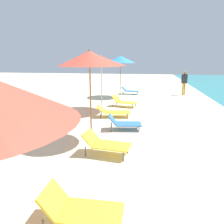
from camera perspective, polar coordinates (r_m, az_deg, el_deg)
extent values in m
cube|color=yellow|center=(3.80, -5.50, -25.06)|extent=(1.01, 0.62, 0.04)
cube|color=yellow|center=(3.86, -15.40, -21.27)|extent=(0.30, 0.61, 0.37)
cylinder|color=#59595E|center=(4.01, 1.66, -24.67)|extent=(0.04, 0.04, 0.18)
cylinder|color=#59595E|center=(4.25, -14.57, -22.58)|extent=(0.04, 0.04, 0.18)
cylinder|color=olive|center=(6.84, -5.69, 2.03)|extent=(0.05, 0.05, 2.38)
cone|color=#E54C38|center=(6.69, -5.99, 13.96)|extent=(1.92, 1.92, 0.45)
sphere|color=olive|center=(6.70, -6.04, 16.14)|extent=(0.06, 0.06, 0.06)
cube|color=blue|center=(8.07, 4.42, -3.17)|extent=(1.01, 0.72, 0.04)
cube|color=blue|center=(8.00, 0.17, -1.96)|extent=(0.37, 0.63, 0.34)
cylinder|color=#59595E|center=(8.37, 6.84, -3.47)|extent=(0.04, 0.04, 0.20)
cylinder|color=#59595E|center=(7.90, 7.18, -4.55)|extent=(0.04, 0.04, 0.20)
cylinder|color=#59595E|center=(8.33, -0.18, -3.46)|extent=(0.04, 0.04, 0.20)
cylinder|color=#59595E|center=(7.86, -0.26, -4.54)|extent=(0.04, 0.04, 0.20)
cube|color=yellow|center=(5.92, 0.00, -8.90)|extent=(1.05, 0.74, 0.04)
cube|color=yellow|center=(6.06, -5.72, -6.69)|extent=(0.40, 0.65, 0.33)
cylinder|color=#59595E|center=(6.12, 4.22, -9.74)|extent=(0.04, 0.04, 0.27)
cylinder|color=#59595E|center=(5.67, 3.02, -11.75)|extent=(0.04, 0.04, 0.27)
cylinder|color=#59595E|center=(6.42, -5.15, -8.61)|extent=(0.04, 0.04, 0.27)
cylinder|color=#59595E|center=(5.99, -7.04, -10.39)|extent=(0.04, 0.04, 0.27)
cylinder|color=silver|center=(10.86, -2.76, 6.22)|extent=(0.05, 0.05, 2.27)
cone|color=#E54C38|center=(10.76, -2.84, 13.38)|extent=(2.42, 2.42, 0.44)
sphere|color=silver|center=(10.76, -2.86, 14.70)|extent=(0.06, 0.06, 0.06)
cube|color=yellow|center=(11.89, 4.00, 2.54)|extent=(1.15, 0.85, 0.04)
cube|color=yellow|center=(12.08, 1.06, 3.68)|extent=(0.46, 0.68, 0.37)
cylinder|color=#59595E|center=(12.03, 6.28, 1.98)|extent=(0.04, 0.04, 0.23)
cylinder|color=#59595E|center=(11.54, 5.51, 1.49)|extent=(0.04, 0.04, 0.23)
cylinder|color=#59595E|center=(12.40, 1.22, 2.42)|extent=(0.04, 0.04, 0.23)
cylinder|color=#59595E|center=(11.93, 0.27, 1.96)|extent=(0.04, 0.04, 0.23)
cube|color=yellow|center=(9.80, 1.55, -0.07)|extent=(1.17, 0.77, 0.04)
cube|color=yellow|center=(9.79, -2.82, 0.77)|extent=(0.50, 0.67, 0.28)
cylinder|color=#59595E|center=(10.10, 4.07, -0.38)|extent=(0.04, 0.04, 0.20)
cylinder|color=#59595E|center=(9.60, 4.22, -1.15)|extent=(0.04, 0.04, 0.20)
cylinder|color=#59595E|center=(10.11, -2.87, -0.35)|extent=(0.04, 0.04, 0.20)
cylinder|color=#59595E|center=(9.61, -3.08, -1.11)|extent=(0.04, 0.04, 0.20)
cylinder|color=olive|center=(14.96, 2.21, 8.45)|extent=(0.05, 0.05, 2.32)
cone|color=#338CD8|center=(14.89, 2.26, 13.80)|extent=(2.04, 2.04, 0.46)
sphere|color=olive|center=(14.89, 2.27, 14.81)|extent=(0.06, 0.06, 0.06)
cube|color=blue|center=(16.22, 5.41, 5.54)|extent=(1.03, 0.64, 0.04)
cube|color=blue|center=(16.30, 3.17, 6.22)|extent=(0.38, 0.59, 0.32)
cylinder|color=#59595E|center=(16.41, 6.88, 5.15)|extent=(0.04, 0.04, 0.22)
cylinder|color=#59595E|center=(15.96, 6.67, 4.90)|extent=(0.04, 0.04, 0.22)
cylinder|color=#59595E|center=(16.57, 3.16, 5.31)|extent=(0.04, 0.04, 0.22)
cylinder|color=#59595E|center=(16.12, 2.85, 5.07)|extent=(0.04, 0.04, 0.22)
cylinder|color=orange|center=(16.71, 18.69, 5.78)|extent=(0.11, 0.11, 0.86)
cylinder|color=orange|center=(16.59, 18.25, 5.76)|extent=(0.11, 0.11, 0.86)
cube|color=#262628|center=(16.57, 18.67, 8.35)|extent=(0.42, 0.38, 0.65)
sphere|color=#9E704C|center=(16.54, 18.79, 9.86)|extent=(0.23, 0.23, 0.23)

